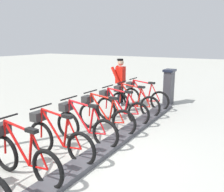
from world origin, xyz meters
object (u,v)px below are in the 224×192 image
at_px(bike_docked_3, 103,115).
at_px(bike_docked_0, 143,96).
at_px(bike_docked_5, 57,138).
at_px(bike_docked_2, 119,108).
at_px(bike_docked_1, 132,101).
at_px(bike_docked_4, 83,125).
at_px(payment_kiosk, 169,86).
at_px(bike_docked_6, 22,155).
at_px(worker_near_rack, 120,80).

bearing_deg(bike_docked_3, bike_docked_0, -90.00).
bearing_deg(bike_docked_5, bike_docked_3, -90.00).
bearing_deg(bike_docked_3, bike_docked_2, -90.00).
distance_m(bike_docked_1, bike_docked_3, 1.69).
xyz_separation_m(bike_docked_3, bike_docked_4, (0.00, 0.85, 0.00)).
xyz_separation_m(payment_kiosk, bike_docked_6, (0.57, 6.06, -0.24)).
bearing_deg(worker_near_rack, bike_docked_4, 104.59).
height_order(bike_docked_3, bike_docked_6, same).
xyz_separation_m(payment_kiosk, worker_near_rack, (1.45, 1.00, 0.24)).
relative_size(payment_kiosk, bike_docked_4, 0.74).
distance_m(bike_docked_0, bike_docked_2, 1.69).
relative_size(bike_docked_0, bike_docked_4, 1.00).
distance_m(bike_docked_3, bike_docked_6, 2.54).
height_order(payment_kiosk, bike_docked_2, payment_kiosk).
height_order(payment_kiosk, bike_docked_1, payment_kiosk).
bearing_deg(bike_docked_6, bike_docked_4, -90.00).
xyz_separation_m(bike_docked_4, bike_docked_5, (0.00, 0.85, 0.00)).
distance_m(payment_kiosk, bike_docked_4, 4.41).
xyz_separation_m(bike_docked_1, bike_docked_2, (0.00, 0.85, 0.00)).
xyz_separation_m(bike_docked_5, worker_near_rack, (0.88, -4.22, 0.48)).
height_order(bike_docked_3, bike_docked_4, same).
bearing_deg(bike_docked_2, bike_docked_1, -90.00).
bearing_deg(worker_near_rack, bike_docked_0, -178.87).
distance_m(bike_docked_2, bike_docked_3, 0.85).
distance_m(payment_kiosk, bike_docked_2, 2.74).
bearing_deg(bike_docked_2, bike_docked_4, 90.00).
relative_size(payment_kiosk, worker_near_rack, 0.77).
relative_size(payment_kiosk, bike_docked_3, 0.74).
distance_m(bike_docked_1, bike_docked_4, 2.54).
distance_m(payment_kiosk, bike_docked_3, 3.58).
xyz_separation_m(bike_docked_2, bike_docked_4, (0.00, 1.69, 0.00)).
bearing_deg(bike_docked_1, payment_kiosk, -107.38).
bearing_deg(bike_docked_6, bike_docked_3, -90.00).
relative_size(bike_docked_3, worker_near_rack, 1.04).
height_order(bike_docked_0, bike_docked_1, same).
bearing_deg(bike_docked_4, bike_docked_6, 90.00).
distance_m(bike_docked_3, bike_docked_4, 0.85).
height_order(bike_docked_0, bike_docked_6, same).
distance_m(bike_docked_1, worker_near_rack, 1.30).
bearing_deg(worker_near_rack, payment_kiosk, -145.50).
bearing_deg(bike_docked_4, bike_docked_5, 90.00).
height_order(bike_docked_2, bike_docked_5, same).
bearing_deg(bike_docked_0, bike_docked_3, 90.00).
relative_size(bike_docked_2, bike_docked_5, 1.00).
height_order(bike_docked_5, worker_near_rack, worker_near_rack).
bearing_deg(bike_docked_1, bike_docked_3, 90.00).
xyz_separation_m(bike_docked_0, bike_docked_5, (0.00, 4.24, 0.00)).
distance_m(bike_docked_2, bike_docked_4, 1.69).
distance_m(bike_docked_3, bike_docked_5, 1.69).
bearing_deg(bike_docked_0, worker_near_rack, 1.13).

